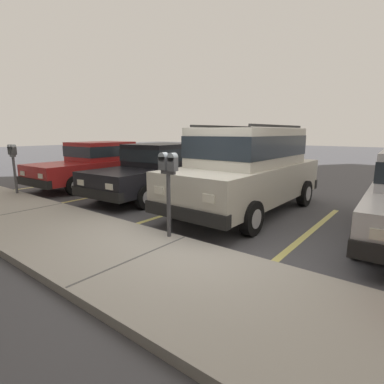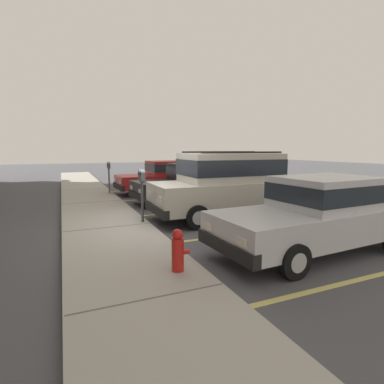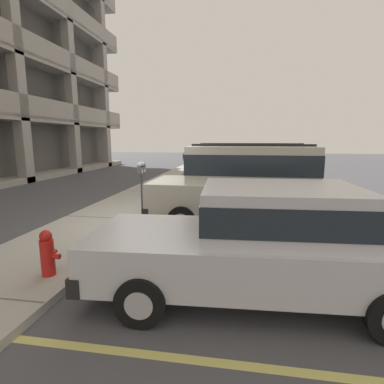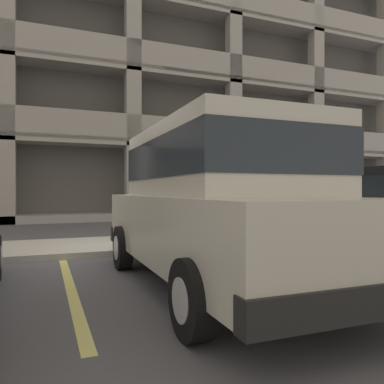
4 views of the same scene
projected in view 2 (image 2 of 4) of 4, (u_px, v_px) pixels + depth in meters
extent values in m
cube|color=#4C4C51|center=(158.00, 229.00, 8.18)|extent=(80.00, 80.00, 0.10)
cube|color=#ADA89E|center=(109.00, 230.00, 7.65)|extent=(40.00, 2.20, 0.12)
cube|color=#606060|center=(152.00, 298.00, 4.01)|extent=(0.03, 2.16, 0.00)
cube|color=#606060|center=(108.00, 227.00, 7.64)|extent=(0.03, 2.16, 0.00)
cube|color=#606060|center=(93.00, 202.00, 11.27)|extent=(0.03, 2.16, 0.00)
cube|color=#606060|center=(85.00, 189.00, 14.90)|extent=(0.03, 2.16, 0.00)
cube|color=#DBD16B|center=(331.00, 286.00, 4.61)|extent=(0.12, 4.80, 0.01)
cube|color=#DBD16B|center=(230.00, 235.00, 7.35)|extent=(0.12, 4.80, 0.01)
cube|color=#DBD16B|center=(184.00, 212.00, 10.09)|extent=(0.12, 4.80, 0.01)
cube|color=#DBD16B|center=(158.00, 198.00, 12.83)|extent=(0.12, 4.80, 0.01)
cube|color=#DBD16B|center=(141.00, 190.00, 15.57)|extent=(0.12, 4.80, 0.01)
cube|color=beige|center=(229.00, 194.00, 9.17)|extent=(1.88, 4.71, 0.80)
cube|color=beige|center=(231.00, 167.00, 9.07)|extent=(1.64, 2.93, 0.84)
cube|color=#232B33|center=(231.00, 167.00, 9.07)|extent=(1.67, 2.95, 0.46)
cube|color=black|center=(156.00, 209.00, 8.31)|extent=(1.88, 0.17, 0.24)
cube|color=black|center=(288.00, 198.00, 10.10)|extent=(1.88, 0.17, 0.24)
cube|color=silver|center=(149.00, 194.00, 8.76)|extent=(0.24, 0.03, 0.14)
cube|color=silver|center=(160.00, 200.00, 7.72)|extent=(0.24, 0.03, 0.14)
cylinder|color=black|center=(174.00, 205.00, 9.48)|extent=(0.20, 0.66, 0.66)
cylinder|color=#B2B2B7|center=(174.00, 205.00, 9.48)|extent=(0.22, 0.36, 0.36)
cylinder|color=black|center=(197.00, 217.00, 7.84)|extent=(0.20, 0.66, 0.66)
cylinder|color=#B2B2B7|center=(197.00, 217.00, 7.84)|extent=(0.22, 0.36, 0.36)
cylinder|color=black|center=(252.00, 199.00, 10.61)|extent=(0.20, 0.66, 0.66)
cylinder|color=#B2B2B7|center=(252.00, 199.00, 10.61)|extent=(0.22, 0.36, 0.36)
cylinder|color=black|center=(286.00, 209.00, 8.97)|extent=(0.20, 0.66, 0.66)
cylinder|color=#B2B2B7|center=(286.00, 209.00, 8.97)|extent=(0.22, 0.36, 0.36)
cube|color=black|center=(220.00, 152.00, 9.63)|extent=(0.07, 2.62, 0.05)
cube|color=black|center=(243.00, 152.00, 8.38)|extent=(0.07, 2.62, 0.05)
cube|color=silver|center=(314.00, 223.00, 6.14)|extent=(1.94, 4.49, 0.60)
cube|color=silver|center=(327.00, 192.00, 6.18)|extent=(1.60, 2.06, 0.64)
cube|color=#232B33|center=(327.00, 191.00, 6.18)|extent=(1.63, 2.08, 0.35)
cube|color=black|center=(226.00, 247.00, 5.20)|extent=(1.74, 0.25, 0.24)
cube|color=black|center=(379.00, 220.00, 7.12)|extent=(1.74, 0.25, 0.24)
cube|color=silver|center=(208.00, 227.00, 5.62)|extent=(0.24, 0.04, 0.14)
cube|color=silver|center=(241.00, 242.00, 4.68)|extent=(0.24, 0.04, 0.14)
cylinder|color=black|center=(236.00, 235.00, 6.31)|extent=(0.19, 0.61, 0.60)
cylinder|color=#B2B2B7|center=(236.00, 235.00, 6.31)|extent=(0.20, 0.34, 0.33)
cylinder|color=black|center=(295.00, 261.00, 4.84)|extent=(0.19, 0.61, 0.60)
cylinder|color=#B2B2B7|center=(295.00, 261.00, 4.84)|extent=(0.20, 0.34, 0.33)
cylinder|color=black|center=(326.00, 221.00, 7.52)|extent=(0.19, 0.61, 0.60)
cylinder|color=#B2B2B7|center=(326.00, 221.00, 7.52)|extent=(0.20, 0.34, 0.33)
cube|color=black|center=(190.00, 187.00, 11.90)|extent=(1.98, 4.50, 0.60)
cube|color=black|center=(196.00, 171.00, 11.94)|extent=(1.62, 2.07, 0.64)
cube|color=#232B33|center=(196.00, 171.00, 11.94)|extent=(1.65, 2.10, 0.35)
cube|color=black|center=(137.00, 195.00, 10.94)|extent=(1.74, 0.27, 0.24)
cube|color=black|center=(234.00, 188.00, 12.90)|extent=(1.74, 0.27, 0.24)
cube|color=silver|center=(131.00, 187.00, 11.35)|extent=(0.24, 0.05, 0.14)
cube|color=silver|center=(140.00, 191.00, 10.42)|extent=(0.24, 0.05, 0.14)
cylinder|color=black|center=(150.00, 194.00, 12.06)|extent=(0.20, 0.61, 0.60)
cylinder|color=#B2B2B7|center=(150.00, 194.00, 12.06)|extent=(0.20, 0.34, 0.33)
cylinder|color=black|center=(166.00, 200.00, 10.59)|extent=(0.20, 0.61, 0.60)
cylinder|color=#B2B2B7|center=(166.00, 200.00, 10.59)|extent=(0.20, 0.34, 0.33)
cylinder|color=black|center=(209.00, 190.00, 13.29)|extent=(0.20, 0.61, 0.60)
cylinder|color=#B2B2B7|center=(209.00, 190.00, 13.29)|extent=(0.20, 0.34, 0.33)
cylinder|color=black|center=(230.00, 195.00, 11.82)|extent=(0.20, 0.61, 0.60)
cylinder|color=#B2B2B7|center=(230.00, 195.00, 11.82)|extent=(0.20, 0.34, 0.33)
cube|color=red|center=(164.00, 180.00, 14.43)|extent=(1.87, 4.46, 0.60)
cube|color=red|center=(169.00, 167.00, 14.47)|extent=(1.57, 2.04, 0.64)
cube|color=#232B33|center=(169.00, 167.00, 14.47)|extent=(1.60, 2.06, 0.35)
cube|color=black|center=(119.00, 187.00, 13.53)|extent=(1.74, 0.23, 0.24)
cube|color=black|center=(203.00, 182.00, 15.39)|extent=(1.74, 0.23, 0.24)
cube|color=silver|center=(115.00, 180.00, 13.94)|extent=(0.24, 0.04, 0.14)
cube|color=silver|center=(120.00, 183.00, 13.01)|extent=(0.24, 0.04, 0.14)
cylinder|color=black|center=(132.00, 186.00, 14.63)|extent=(0.18, 0.61, 0.60)
cylinder|color=#B2B2B7|center=(132.00, 186.00, 14.63)|extent=(0.19, 0.34, 0.33)
cylinder|color=black|center=(141.00, 190.00, 13.15)|extent=(0.18, 0.61, 0.60)
cylinder|color=#B2B2B7|center=(141.00, 190.00, 13.15)|extent=(0.19, 0.34, 0.33)
cylinder|color=black|center=(182.00, 184.00, 15.81)|extent=(0.18, 0.61, 0.60)
cylinder|color=#B2B2B7|center=(182.00, 184.00, 15.81)|extent=(0.19, 0.34, 0.33)
cylinder|color=black|center=(197.00, 187.00, 14.32)|extent=(0.18, 0.61, 0.60)
cylinder|color=#B2B2B7|center=(197.00, 187.00, 14.32)|extent=(0.19, 0.34, 0.33)
cylinder|color=#47474C|center=(142.00, 202.00, 8.15)|extent=(0.07, 0.07, 1.08)
cube|color=#47474C|center=(142.00, 182.00, 8.07)|extent=(0.28, 0.06, 0.06)
cube|color=#515459|center=(143.00, 177.00, 7.96)|extent=(0.15, 0.11, 0.22)
cylinder|color=#8C99A3|center=(142.00, 173.00, 7.94)|extent=(0.15, 0.11, 0.15)
cube|color=#B7B293|center=(145.00, 178.00, 7.99)|extent=(0.08, 0.01, 0.08)
cube|color=#515459|center=(141.00, 176.00, 8.14)|extent=(0.15, 0.11, 0.22)
cylinder|color=#8C99A3|center=(141.00, 172.00, 8.12)|extent=(0.15, 0.11, 0.15)
cube|color=#B7B293|center=(143.00, 177.00, 8.17)|extent=(0.08, 0.01, 0.08)
cylinder|color=#595B60|center=(109.00, 181.00, 13.63)|extent=(0.07, 0.07, 1.06)
cube|color=#595B60|center=(109.00, 169.00, 13.55)|extent=(0.28, 0.06, 0.06)
cube|color=#424447|center=(109.00, 166.00, 13.44)|extent=(0.15, 0.11, 0.22)
cylinder|color=#9EA8B2|center=(109.00, 163.00, 13.42)|extent=(0.15, 0.11, 0.15)
cube|color=#B7B293|center=(110.00, 167.00, 13.47)|extent=(0.08, 0.01, 0.08)
cube|color=#424447|center=(108.00, 166.00, 13.62)|extent=(0.15, 0.11, 0.22)
cylinder|color=#9EA8B2|center=(108.00, 163.00, 13.60)|extent=(0.15, 0.11, 0.15)
cube|color=#B7B293|center=(110.00, 167.00, 13.65)|extent=(0.08, 0.01, 0.08)
cylinder|color=red|center=(178.00, 255.00, 4.88)|extent=(0.20, 0.20, 0.55)
sphere|color=red|center=(178.00, 235.00, 4.83)|extent=(0.18, 0.18, 0.18)
cylinder|color=red|center=(186.00, 252.00, 4.94)|extent=(0.08, 0.10, 0.08)
cylinder|color=red|center=(175.00, 250.00, 5.01)|extent=(0.10, 0.07, 0.07)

